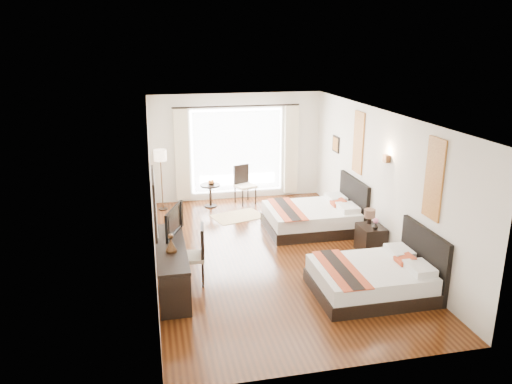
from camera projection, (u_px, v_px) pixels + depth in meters
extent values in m
cube|color=#361809|center=(270.00, 254.00, 10.00)|extent=(4.50, 7.50, 0.01)
cube|color=white|center=(272.00, 114.00, 9.18)|extent=(4.50, 7.50, 0.02)
cube|color=silver|center=(379.00, 180.00, 10.04)|extent=(0.01, 7.50, 2.80)
cube|color=silver|center=(152.00, 194.00, 9.13)|extent=(0.01, 7.50, 2.80)
cube|color=silver|center=(237.00, 147.00, 13.09)|extent=(4.50, 0.01, 2.80)
cube|color=silver|center=(344.00, 271.00, 6.09)|extent=(4.50, 0.01, 2.80)
cube|color=white|center=(237.00, 151.00, 13.10)|extent=(2.40, 0.02, 2.20)
cube|color=white|center=(237.00, 151.00, 13.05)|extent=(2.30, 0.02, 2.10)
cube|color=beige|center=(182.00, 155.00, 12.72)|extent=(0.35, 0.14, 2.35)
cube|color=beige|center=(291.00, 150.00, 13.31)|extent=(0.35, 0.14, 2.35)
cube|color=brown|center=(434.00, 179.00, 8.05)|extent=(0.03, 0.50, 1.35)
cube|color=brown|center=(358.00, 143.00, 10.89)|extent=(0.03, 0.50, 1.35)
cube|color=#472D19|center=(387.00, 159.00, 9.55)|extent=(0.10, 0.14, 0.14)
cube|color=black|center=(154.00, 202.00, 8.18)|extent=(0.04, 1.25, 0.95)
cube|color=white|center=(156.00, 202.00, 8.18)|extent=(0.01, 1.12, 0.82)
cube|color=black|center=(369.00, 287.00, 8.39)|extent=(1.86, 1.45, 0.23)
cube|color=silver|center=(370.00, 274.00, 8.32)|extent=(1.80, 1.41, 0.27)
cube|color=black|center=(424.00, 259.00, 8.46)|extent=(0.08, 1.45, 1.09)
cube|color=#964118|center=(341.00, 269.00, 8.17)|extent=(0.50, 1.51, 0.02)
cube|color=black|center=(310.00, 225.00, 11.21)|extent=(1.95, 1.52, 0.24)
cube|color=silver|center=(310.00, 214.00, 11.14)|extent=(1.89, 1.48, 0.29)
cube|color=black|center=(353.00, 203.00, 11.29)|extent=(0.08, 1.52, 1.14)
cube|color=#964118|center=(287.00, 209.00, 10.98)|extent=(0.52, 1.58, 0.02)
cube|color=black|center=(371.00, 239.00, 9.99)|extent=(0.47, 0.58, 0.55)
cylinder|color=black|center=(369.00, 222.00, 10.04)|extent=(0.09, 0.09, 0.19)
cylinder|color=#452F21|center=(370.00, 213.00, 9.98)|extent=(0.22, 0.22, 0.17)
imported|color=black|center=(375.00, 229.00, 9.75)|extent=(0.13, 0.13, 0.12)
cube|color=black|center=(172.00, 266.00, 8.57)|extent=(0.50, 2.20, 0.76)
imported|color=black|center=(170.00, 221.00, 8.90)|extent=(0.43, 0.86, 0.51)
cube|color=beige|center=(191.00, 257.00, 8.67)|extent=(0.54, 0.54, 0.07)
cube|color=black|center=(203.00, 241.00, 8.60)|extent=(0.11, 0.46, 0.54)
cylinder|color=black|center=(163.00, 209.00, 12.57)|extent=(0.23, 0.23, 0.03)
cylinder|color=#472D19|center=(162.00, 184.00, 12.38)|extent=(0.03, 0.03, 1.31)
cylinder|color=#F5DCC0|center=(160.00, 155.00, 12.16)|extent=(0.31, 0.31, 0.27)
cylinder|color=black|center=(210.00, 195.00, 12.72)|extent=(0.51, 0.51, 0.59)
imported|color=#402217|center=(211.00, 184.00, 12.62)|extent=(0.24, 0.24, 0.05)
cube|color=beige|center=(245.00, 186.00, 12.92)|extent=(0.59, 0.59, 0.06)
cube|color=black|center=(241.00, 174.00, 13.01)|extent=(0.42, 0.20, 0.51)
cube|color=tan|center=(238.00, 216.00, 12.07)|extent=(1.36, 1.11, 0.01)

